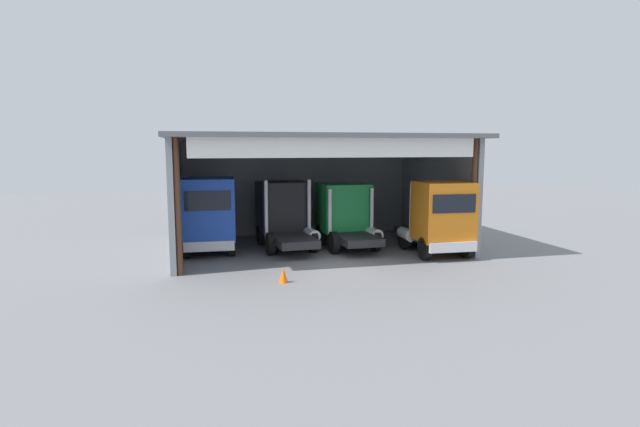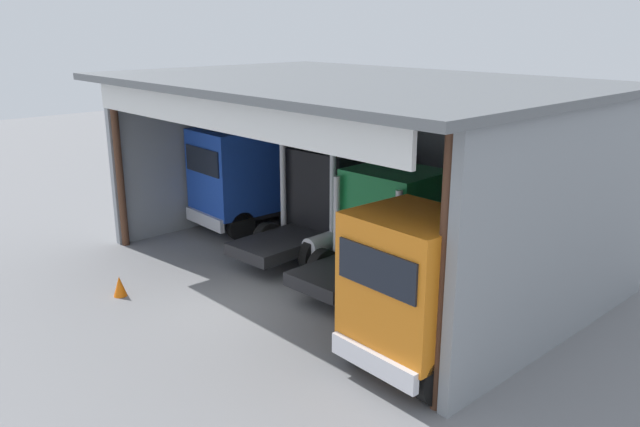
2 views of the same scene
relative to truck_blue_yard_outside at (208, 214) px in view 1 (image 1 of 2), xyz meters
name	(u,v)px [view 1 (image 1 of 2)]	position (x,y,z in m)	size (l,w,h in m)	color
ground_plane	(337,267)	(5.19, -4.01, -1.90)	(80.00, 80.00, 0.00)	slate
workshop_shed	(310,171)	(5.19, 1.15, 1.94)	(13.91, 9.59, 5.62)	gray
truck_blue_yard_outside	(208,214)	(0.00, 0.00, 0.00)	(2.56, 4.83, 3.66)	#1E47B7
truck_black_left_bay	(284,213)	(3.74, 0.73, -0.18)	(2.74, 5.25, 3.47)	black
truck_green_center_bay	(346,214)	(6.79, 0.12, -0.23)	(2.68, 4.67, 3.21)	#197F3D
truck_orange_right_bay	(439,218)	(10.43, -2.90, -0.12)	(2.56, 5.15, 3.48)	orange
oil_drum	(221,231)	(0.70, 4.00, -1.47)	(0.58, 0.58, 0.88)	#194CB2
tool_cart	(283,229)	(4.10, 3.18, -1.40)	(0.90, 0.60, 1.00)	black
traffic_cone	(283,275)	(2.58, -5.90, -1.62)	(0.36, 0.36, 0.56)	orange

